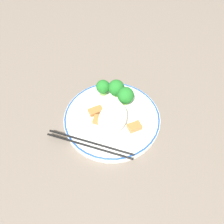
% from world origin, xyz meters
% --- Properties ---
extents(ground_plane, '(3.00, 3.00, 0.00)m').
position_xyz_m(ground_plane, '(0.00, 0.00, 0.00)').
color(ground_plane, '#665B51').
extents(plate, '(0.27, 0.27, 0.02)m').
position_xyz_m(plate, '(0.00, 0.00, 0.01)').
color(plate, white).
rests_on(plate, ground_plane).
extents(rice_mound, '(0.11, 0.07, 0.05)m').
position_xyz_m(rice_mound, '(0.02, 0.01, 0.04)').
color(rice_mound, white).
rests_on(rice_mound, plate).
extents(broccoli_back_left, '(0.05, 0.05, 0.06)m').
position_xyz_m(broccoli_back_left, '(-0.06, 0.02, 0.05)').
color(broccoli_back_left, '#72AD4C').
rests_on(broccoli_back_left, plate).
extents(broccoli_back_center, '(0.05, 0.05, 0.06)m').
position_xyz_m(broccoli_back_center, '(-0.08, -0.01, 0.05)').
color(broccoli_back_center, '#72AD4C').
rests_on(broccoli_back_center, plate).
extents(broccoli_back_right, '(0.04, 0.04, 0.05)m').
position_xyz_m(broccoli_back_right, '(-0.07, -0.05, 0.04)').
color(broccoli_back_right, '#72AD4C').
rests_on(broccoli_back_right, plate).
extents(meat_near_front, '(0.04, 0.04, 0.01)m').
position_xyz_m(meat_near_front, '(0.02, 0.07, 0.02)').
color(meat_near_front, '#9E6633').
rests_on(meat_near_front, plate).
extents(meat_near_left, '(0.04, 0.05, 0.01)m').
position_xyz_m(meat_near_left, '(-0.00, -0.05, 0.02)').
color(meat_near_left, '#9E6633').
rests_on(meat_near_left, plate).
extents(meat_near_right, '(0.04, 0.04, 0.01)m').
position_xyz_m(meat_near_right, '(-0.01, -0.00, 0.02)').
color(meat_near_right, '#995B28').
rests_on(meat_near_right, plate).
extents(meat_near_back, '(0.03, 0.03, 0.01)m').
position_xyz_m(meat_near_back, '(0.03, -0.03, 0.02)').
color(meat_near_back, '#9E6633').
rests_on(meat_near_back, plate).
extents(chopsticks, '(0.02, 0.23, 0.01)m').
position_xyz_m(chopsticks, '(0.10, -0.03, 0.02)').
color(chopsticks, black).
rests_on(chopsticks, plate).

